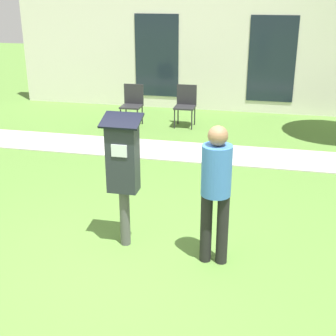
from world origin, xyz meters
TOP-DOWN VIEW (x-y plane):
  - ground_plane at (0.00, 0.00)m, footprint 40.00×40.00m
  - sidewalk at (0.00, 3.91)m, footprint 12.00×1.10m
  - building_facade at (0.00, 7.34)m, footprint 10.00×0.26m
  - parking_meter at (-0.12, 0.45)m, footprint 0.44×0.31m
  - person_standing at (0.96, 0.30)m, footprint 0.32×0.32m
  - outdoor_chair_left at (-1.54, 5.51)m, footprint 0.44×0.44m
  - outdoor_chair_middle at (-0.37, 5.70)m, footprint 0.44×0.44m

SIDE VIEW (x-z plane):
  - ground_plane at x=0.00m, z-range 0.00..0.00m
  - sidewalk at x=0.00m, z-range 0.00..0.02m
  - outdoor_chair_left at x=-1.54m, z-range 0.08..0.98m
  - outdoor_chair_middle at x=-0.37m, z-range 0.08..0.98m
  - person_standing at x=0.96m, z-range 0.14..1.72m
  - parking_meter at x=-0.12m, z-range 0.22..1.81m
  - building_facade at x=0.00m, z-range 0.00..3.20m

